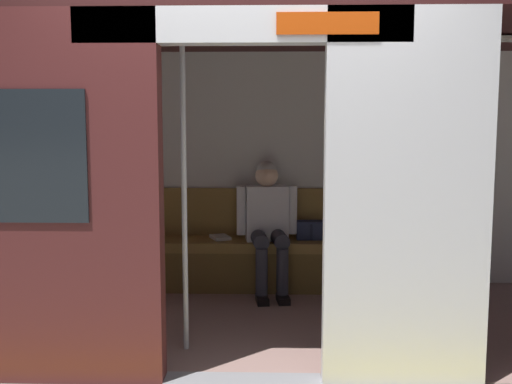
{
  "coord_description": "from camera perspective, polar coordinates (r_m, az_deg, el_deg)",
  "views": [
    {
      "loc": [
        -0.18,
        3.53,
        1.57
      ],
      "look_at": [
        -0.05,
        -1.12,
        1.01
      ],
      "focal_mm": 43.08,
      "sensor_mm": 36.0,
      "label": 1
    }
  ],
  "objects": [
    {
      "name": "ground_plane",
      "position": [
        3.87,
        -1.23,
        -17.11
      ],
      "size": [
        60.0,
        60.0,
        0.0
      ],
      "primitive_type": "plane",
      "color": "gray"
    },
    {
      "name": "train_car",
      "position": [
        4.62,
        -1.4,
        5.97
      ],
      "size": [
        6.4,
        2.5,
        2.31
      ],
      "color": "silver",
      "rests_on": "ground_plane"
    },
    {
      "name": "bench_seat",
      "position": [
        5.66,
        -0.25,
        -5.59
      ],
      "size": [
        2.89,
        0.44,
        0.46
      ],
      "color": "olive",
      "rests_on": "ground_plane"
    },
    {
      "name": "person_seated",
      "position": [
        5.54,
        1.1,
        -2.41
      ],
      "size": [
        0.55,
        0.71,
        1.19
      ],
      "color": "silver",
      "rests_on": "ground_plane"
    },
    {
      "name": "handbag",
      "position": [
        5.7,
        5.11,
        -3.54
      ],
      "size": [
        0.26,
        0.15,
        0.17
      ],
      "color": "#262D4C",
      "rests_on": "bench_seat"
    },
    {
      "name": "book",
      "position": [
        5.71,
        -3.34,
        -4.22
      ],
      "size": [
        0.22,
        0.26,
        0.03
      ],
      "primitive_type": "cube",
      "rotation": [
        0.0,
        0.0,
        0.39
      ],
      "color": "silver",
      "rests_on": "bench_seat"
    },
    {
      "name": "grab_pole_door",
      "position": [
        4.11,
        -6.69,
        -0.02
      ],
      "size": [
        0.04,
        0.04,
        2.17
      ],
      "primitive_type": "cylinder",
      "color": "silver",
      "rests_on": "ground_plane"
    }
  ]
}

